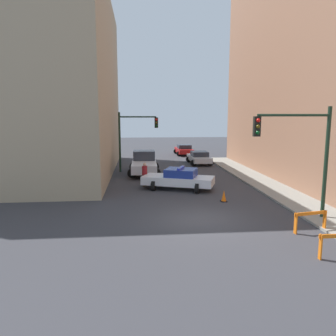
{
  "coord_description": "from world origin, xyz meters",
  "views": [
    {
      "loc": [
        -2.85,
        -14.83,
        4.89
      ],
      "look_at": [
        -0.7,
        8.32,
        1.18
      ],
      "focal_mm": 35.0,
      "sensor_mm": 36.0,
      "label": 1
    }
  ],
  "objects": [
    {
      "name": "white_truck",
      "position": [
        -2.32,
        12.74,
        0.91
      ],
      "size": [
        2.72,
        5.44,
        1.9
      ],
      "rotation": [
        0.0,
        0.0,
        -0.02
      ],
      "color": "silver",
      "rests_on": "ground_plane"
    },
    {
      "name": "traffic_light_near",
      "position": [
        4.73,
        -0.47,
        3.53
      ],
      "size": [
        3.64,
        0.35,
        5.2
      ],
      "color": "black",
      "rests_on": "sidewalk_right"
    },
    {
      "name": "parked_car_mid",
      "position": [
        2.96,
        25.88,
        0.67
      ],
      "size": [
        2.37,
        4.35,
        1.31
      ],
      "rotation": [
        0.0,
        0.0,
        0.03
      ],
      "color": "maroon",
      "rests_on": "ground_plane"
    },
    {
      "name": "parked_car_near",
      "position": [
        3.41,
        17.96,
        0.67
      ],
      "size": [
        2.34,
        4.34,
        1.31
      ],
      "rotation": [
        0.0,
        0.0,
        0.02
      ],
      "color": "silver",
      "rests_on": "ground_plane"
    },
    {
      "name": "barrier_mid",
      "position": [
        4.38,
        -2.14,
        0.62
      ],
      "size": [
        1.58,
        0.42,
        0.9
      ],
      "rotation": [
        0.0,
        0.0,
        0.18
      ],
      "color": "orange",
      "rests_on": "ground_plane"
    },
    {
      "name": "pedestrian_crossing",
      "position": [
        -2.39,
        7.67,
        0.86
      ],
      "size": [
        0.51,
        0.51,
        1.66
      ],
      "rotation": [
        0.0,
        0.0,
        3.88
      ],
      "color": "#382D23",
      "rests_on": "ground_plane"
    },
    {
      "name": "sidewalk_right",
      "position": [
        6.2,
        0.0,
        0.06
      ],
      "size": [
        2.4,
        44.0,
        0.12
      ],
      "color": "gray",
      "rests_on": "ground_plane"
    },
    {
      "name": "traffic_light_far",
      "position": [
        -3.3,
        13.9,
        3.4
      ],
      "size": [
        3.44,
        0.35,
        5.2
      ],
      "color": "black",
      "rests_on": "ground_plane"
    },
    {
      "name": "building_corner_left",
      "position": [
        -12.0,
        14.0,
        7.42
      ],
      "size": [
        14.0,
        20.0,
        14.84
      ],
      "color": "tan",
      "rests_on": "ground_plane"
    },
    {
      "name": "traffic_cone",
      "position": [
        2.06,
        3.13,
        0.32
      ],
      "size": [
        0.36,
        0.36,
        0.66
      ],
      "color": "black",
      "rests_on": "ground_plane"
    },
    {
      "name": "ground_plane",
      "position": [
        0.0,
        0.0,
        0.0
      ],
      "size": [
        120.0,
        120.0,
        0.0
      ],
      "primitive_type": "plane",
      "color": "#38383D"
    },
    {
      "name": "police_car",
      "position": [
        -0.13,
        6.56,
        0.72
      ],
      "size": [
        5.05,
        3.4,
        1.52
      ],
      "rotation": [
        0.0,
        0.0,
        1.21
      ],
      "color": "white",
      "rests_on": "ground_plane"
    }
  ]
}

